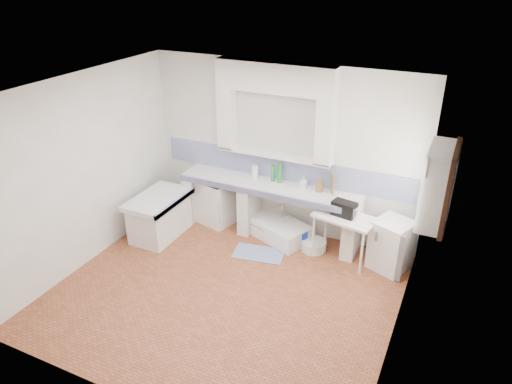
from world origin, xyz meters
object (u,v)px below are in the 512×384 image
at_px(sink, 277,229).
at_px(stove, 217,201).
at_px(side_table, 343,238).
at_px(fridge, 391,245).

bearing_deg(sink, stove, -159.31).
distance_m(stove, sink, 1.17).
height_order(stove, sink, stove).
bearing_deg(sink, side_table, 12.89).
bearing_deg(stove, sink, 12.77).
distance_m(sink, side_table, 1.19).
height_order(stove, side_table, stove).
bearing_deg(fridge, sink, -161.65).
height_order(stove, fridge, stove).
xyz_separation_m(stove, side_table, (2.29, -0.22, -0.02)).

